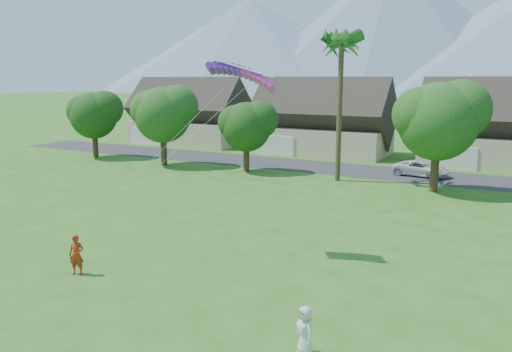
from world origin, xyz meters
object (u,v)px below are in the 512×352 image
Objects in this scene: parked_car at (421,169)px; watcher at (305,331)px; parafoil_kite at (242,72)px; kite_flyer at (76,255)px.

watcher is at bearing -168.03° from parked_car.
parked_car is 26.43m from parafoil_kite.
parked_car is 1.40× the size of parafoil_kite.
watcher is at bearing -64.13° from parafoil_kite.
parked_car is at bearing 130.55° from watcher.
kite_flyer is 1.13× the size of watcher.
kite_flyer is at bearing -149.82° from watcher.
parafoil_kite is at bearing 167.46° from watcher.
kite_flyer reaches higher than parked_car.
watcher is (11.61, -1.28, -0.11)m from kite_flyer.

